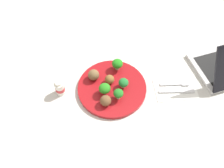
# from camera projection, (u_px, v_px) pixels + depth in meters

# --- Properties ---
(ground_plane) EXTENTS (4.00, 4.00, 0.00)m
(ground_plane) POSITION_uv_depth(u_px,v_px,m) (112.00, 89.00, 1.03)
(ground_plane) COLOR beige
(plate) EXTENTS (0.28, 0.28, 0.02)m
(plate) POSITION_uv_depth(u_px,v_px,m) (112.00, 88.00, 1.02)
(plate) COLOR maroon
(plate) RESTS_ON ground_plane
(broccoli_floret_far_rim) EXTENTS (0.05, 0.05, 0.05)m
(broccoli_floret_far_rim) POSITION_uv_depth(u_px,v_px,m) (105.00, 89.00, 0.97)
(broccoli_floret_far_rim) COLOR #ABC77C
(broccoli_floret_far_rim) RESTS_ON plate
(broccoli_floret_front_right) EXTENTS (0.04, 0.04, 0.05)m
(broccoli_floret_front_right) POSITION_uv_depth(u_px,v_px,m) (118.00, 94.00, 0.96)
(broccoli_floret_front_right) COLOR #A2C181
(broccoli_floret_front_right) RESTS_ON plate
(broccoli_floret_front_left) EXTENTS (0.04, 0.04, 0.04)m
(broccoli_floret_front_left) POSITION_uv_depth(u_px,v_px,m) (124.00, 83.00, 0.99)
(broccoli_floret_front_left) COLOR #A4C17C
(broccoli_floret_front_left) RESTS_ON plate
(broccoli_floret_near_rim) EXTENTS (0.05, 0.05, 0.05)m
(broccoli_floret_near_rim) POSITION_uv_depth(u_px,v_px,m) (117.00, 64.00, 1.04)
(broccoli_floret_near_rim) COLOR #99C280
(broccoli_floret_near_rim) RESTS_ON plate
(meatball_near_rim) EXTENTS (0.05, 0.05, 0.05)m
(meatball_near_rim) POSITION_uv_depth(u_px,v_px,m) (94.00, 75.00, 1.02)
(meatball_near_rim) COLOR brown
(meatball_near_rim) RESTS_ON plate
(meatball_far_rim) EXTENTS (0.04, 0.04, 0.04)m
(meatball_far_rim) POSITION_uv_depth(u_px,v_px,m) (110.00, 80.00, 1.01)
(meatball_far_rim) COLOR brown
(meatball_far_rim) RESTS_ON plate
(meatball_center) EXTENTS (0.04, 0.04, 0.04)m
(meatball_center) POSITION_uv_depth(u_px,v_px,m) (106.00, 101.00, 0.95)
(meatball_center) COLOR brown
(meatball_center) RESTS_ON plate
(napkin) EXTENTS (0.18, 0.13, 0.01)m
(napkin) POSITION_uv_depth(u_px,v_px,m) (175.00, 88.00, 1.03)
(napkin) COLOR white
(napkin) RESTS_ON ground_plane
(fork) EXTENTS (0.12, 0.02, 0.01)m
(fork) POSITION_uv_depth(u_px,v_px,m) (176.00, 84.00, 1.03)
(fork) COLOR silver
(fork) RESTS_ON napkin
(knife) EXTENTS (0.15, 0.02, 0.01)m
(knife) POSITION_uv_depth(u_px,v_px,m) (178.00, 91.00, 1.01)
(knife) COLOR silver
(knife) RESTS_ON napkin
(yogurt_bottle) EXTENTS (0.04, 0.04, 0.07)m
(yogurt_bottle) POSITION_uv_depth(u_px,v_px,m) (60.00, 88.00, 0.99)
(yogurt_bottle) COLOR white
(yogurt_bottle) RESTS_ON ground_plane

